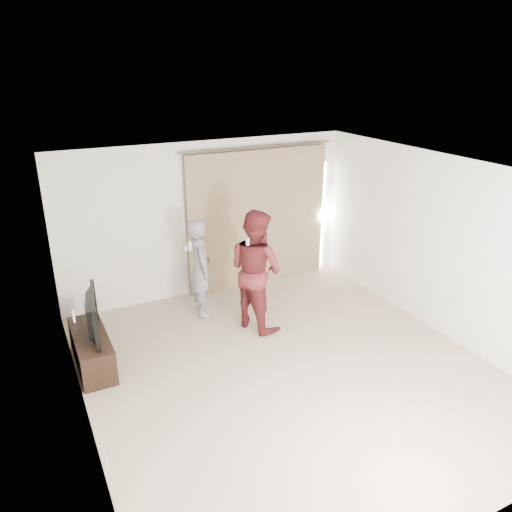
# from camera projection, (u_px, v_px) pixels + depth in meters

# --- Properties ---
(floor) EXTENTS (5.50, 5.50, 0.00)m
(floor) POSITION_uv_depth(u_px,v_px,m) (288.00, 370.00, 6.54)
(floor) COLOR beige
(floor) RESTS_ON ground
(wall_back) EXTENTS (5.00, 0.04, 2.60)m
(wall_back) POSITION_uv_depth(u_px,v_px,m) (208.00, 219.00, 8.35)
(wall_back) COLOR white
(wall_back) RESTS_ON ground
(wall_left) EXTENTS (0.04, 5.50, 2.60)m
(wall_left) POSITION_uv_depth(u_px,v_px,m) (76.00, 325.00, 5.02)
(wall_left) COLOR white
(wall_left) RESTS_ON ground
(ceiling) EXTENTS (5.00, 5.50, 0.01)m
(ceiling) POSITION_uv_depth(u_px,v_px,m) (294.00, 173.00, 5.58)
(ceiling) COLOR silver
(ceiling) RESTS_ON wall_back
(curtain) EXTENTS (2.80, 0.11, 2.46)m
(curtain) POSITION_uv_depth(u_px,v_px,m) (259.00, 218.00, 8.71)
(curtain) COLOR tan
(curtain) RESTS_ON ground
(tv_console) EXTENTS (0.42, 1.21, 0.47)m
(tv_console) POSITION_uv_depth(u_px,v_px,m) (92.00, 350.00, 6.56)
(tv_console) COLOR black
(tv_console) RESTS_ON ground
(tv) EXTENTS (0.26, 0.99, 0.56)m
(tv) POSITION_uv_depth(u_px,v_px,m) (87.00, 315.00, 6.37)
(tv) COLOR black
(tv) RESTS_ON tv_console
(scratching_post) EXTENTS (0.39, 0.39, 0.51)m
(scratching_post) POSITION_uv_depth(u_px,v_px,m) (94.00, 320.00, 7.35)
(scratching_post) COLOR tan
(scratching_post) RESTS_ON ground
(person_man) EXTENTS (0.46, 0.62, 1.57)m
(person_man) POSITION_uv_depth(u_px,v_px,m) (200.00, 267.00, 7.73)
(person_man) COLOR gray
(person_man) RESTS_ON ground
(person_woman) EXTENTS (0.94, 1.07, 1.83)m
(person_woman) POSITION_uv_depth(u_px,v_px,m) (256.00, 270.00, 7.32)
(person_woman) COLOR #5B1C1E
(person_woman) RESTS_ON ground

